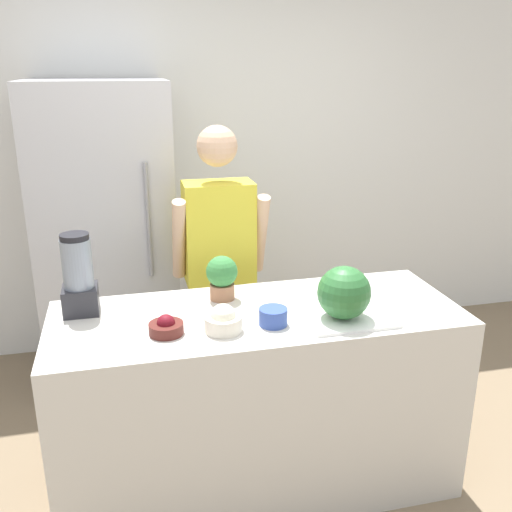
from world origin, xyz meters
name	(u,v)px	position (x,y,z in m)	size (l,w,h in m)	color
wall_back	(200,161)	(0.00, 2.02, 1.30)	(8.00, 0.06, 2.60)	white
counter_island	(258,400)	(0.00, 0.34, 0.45)	(1.81, 0.69, 0.90)	beige
refrigerator	(107,236)	(-0.65, 1.60, 0.93)	(0.80, 0.76, 1.85)	#B7B7BC
person	(220,271)	(-0.05, 1.03, 0.85)	(0.51, 0.26, 1.64)	gray
cutting_board	(349,319)	(0.36, 0.17, 0.90)	(0.37, 0.26, 0.01)	white
watermelon	(344,293)	(0.33, 0.18, 1.02)	(0.23, 0.23, 0.23)	#2D6B33
bowl_cherries	(166,327)	(-0.41, 0.22, 0.93)	(0.14, 0.14, 0.08)	#511E19
bowl_cream	(223,320)	(-0.18, 0.20, 0.94)	(0.16, 0.16, 0.12)	beige
bowl_small_blue	(273,317)	(0.03, 0.20, 0.93)	(0.12, 0.12, 0.07)	#334C9E
blender	(78,277)	(-0.75, 0.52, 1.06)	(0.15, 0.15, 0.36)	#28282D
potted_plant	(222,276)	(-0.12, 0.53, 1.01)	(0.15, 0.15, 0.21)	#996647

